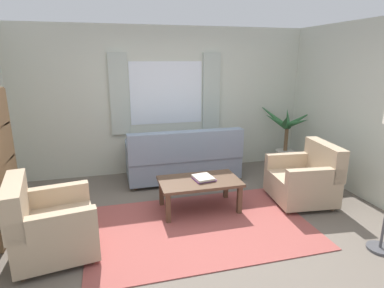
{
  "coord_description": "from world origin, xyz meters",
  "views": [
    {
      "loc": [
        -1.02,
        -3.42,
        2.06
      ],
      "look_at": [
        0.08,
        0.7,
        0.89
      ],
      "focal_mm": 29.6,
      "sensor_mm": 36.0,
      "label": 1
    }
  ],
  "objects_px": {
    "couch": "(183,160)",
    "armchair_left": "(48,225)",
    "potted_plant": "(285,142)",
    "armchair_right": "(305,179)",
    "coffee_table": "(199,184)",
    "book_stack_on_table": "(204,178)"
  },
  "relations": [
    {
      "from": "armchair_left",
      "to": "book_stack_on_table",
      "type": "height_order",
      "value": "armchair_left"
    },
    {
      "from": "armchair_left",
      "to": "book_stack_on_table",
      "type": "relative_size",
      "value": 3.1
    },
    {
      "from": "coffee_table",
      "to": "book_stack_on_table",
      "type": "height_order",
      "value": "book_stack_on_table"
    },
    {
      "from": "armchair_right",
      "to": "coffee_table",
      "type": "xyz_separation_m",
      "value": [
        -1.56,
        0.15,
        0.03
      ]
    },
    {
      "from": "book_stack_on_table",
      "to": "potted_plant",
      "type": "xyz_separation_m",
      "value": [
        2.0,
        1.26,
        0.05
      ]
    },
    {
      "from": "armchair_right",
      "to": "potted_plant",
      "type": "xyz_separation_m",
      "value": [
        0.49,
        1.41,
        0.16
      ]
    },
    {
      "from": "book_stack_on_table",
      "to": "potted_plant",
      "type": "bearing_deg",
      "value": 32.27
    },
    {
      "from": "armchair_right",
      "to": "couch",
      "type": "bearing_deg",
      "value": -124.7
    },
    {
      "from": "couch",
      "to": "armchair_right",
      "type": "relative_size",
      "value": 2.07
    },
    {
      "from": "armchair_left",
      "to": "armchair_right",
      "type": "xyz_separation_m",
      "value": [
        3.4,
        0.46,
        0.0
      ]
    },
    {
      "from": "armchair_right",
      "to": "potted_plant",
      "type": "height_order",
      "value": "potted_plant"
    },
    {
      "from": "potted_plant",
      "to": "couch",
      "type": "bearing_deg",
      "value": -176.91
    },
    {
      "from": "couch",
      "to": "armchair_left",
      "type": "xyz_separation_m",
      "value": [
        -1.88,
        -1.76,
        -0.01
      ]
    },
    {
      "from": "armchair_left",
      "to": "coffee_table",
      "type": "xyz_separation_m",
      "value": [
        1.84,
        0.61,
        0.03
      ]
    },
    {
      "from": "book_stack_on_table",
      "to": "potted_plant",
      "type": "height_order",
      "value": "potted_plant"
    },
    {
      "from": "armchair_left",
      "to": "potted_plant",
      "type": "distance_m",
      "value": 4.32
    },
    {
      "from": "armchair_left",
      "to": "armchair_right",
      "type": "height_order",
      "value": "same"
    },
    {
      "from": "armchair_left",
      "to": "potted_plant",
      "type": "relative_size",
      "value": 0.79
    },
    {
      "from": "coffee_table",
      "to": "potted_plant",
      "type": "bearing_deg",
      "value": 31.5
    },
    {
      "from": "armchair_right",
      "to": "coffee_table",
      "type": "height_order",
      "value": "armchair_right"
    },
    {
      "from": "armchair_right",
      "to": "coffee_table",
      "type": "bearing_deg",
      "value": -89.54
    },
    {
      "from": "couch",
      "to": "coffee_table",
      "type": "bearing_deg",
      "value": 87.74
    }
  ]
}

